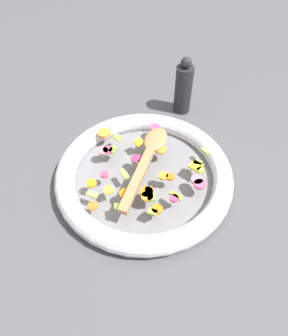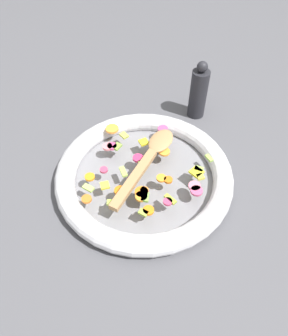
% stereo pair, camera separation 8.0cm
% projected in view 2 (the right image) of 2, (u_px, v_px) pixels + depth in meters
% --- Properties ---
extents(ground_plane, '(4.00, 4.00, 0.00)m').
position_uv_depth(ground_plane, '(144.00, 181.00, 0.84)').
color(ground_plane, '#4C4C51').
extents(skillet, '(0.44, 0.44, 0.05)m').
position_uv_depth(skillet, '(144.00, 175.00, 0.82)').
color(skillet, slate).
rests_on(skillet, ground_plane).
extents(chopped_vegetables, '(0.34, 0.32, 0.01)m').
position_uv_depth(chopped_vegetables, '(143.00, 170.00, 0.79)').
color(chopped_vegetables, orange).
rests_on(chopped_vegetables, skillet).
extents(wooden_spoon, '(0.22, 0.23, 0.01)m').
position_uv_depth(wooden_spoon, '(149.00, 157.00, 0.81)').
color(wooden_spoon, '#A87F51').
rests_on(wooden_spoon, chopped_vegetables).
extents(pepper_mill, '(0.05, 0.05, 0.18)m').
position_uv_depth(pepper_mill, '(198.00, 92.00, 0.95)').
color(pepper_mill, '#232328').
rests_on(pepper_mill, ground_plane).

